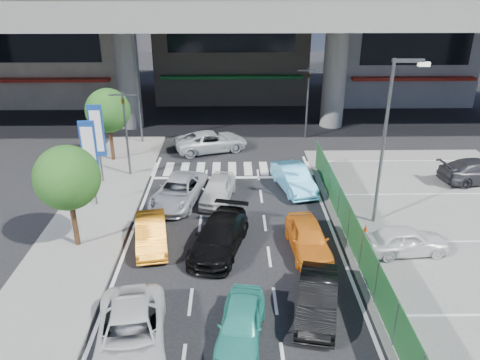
{
  "coord_description": "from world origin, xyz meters",
  "views": [
    {
      "loc": [
        0.02,
        -14.26,
        11.4
      ],
      "look_at": [
        0.39,
        6.67,
        2.05
      ],
      "focal_mm": 35.0,
      "sensor_mm": 36.0,
      "label": 1
    }
  ],
  "objects_px": {
    "signboard_far": "(97,133)",
    "parked_sedan_dgrey": "(479,171)",
    "street_lamp_right": "(389,130)",
    "signboard_near": "(90,152)",
    "street_lamp_left": "(139,77)",
    "parked_sedan_white": "(405,240)",
    "traffic_cone": "(365,231)",
    "taxi_teal_mid": "(241,323)",
    "hatch_black_mid_right": "(317,299)",
    "kei_truck_front_right": "(294,178)",
    "tree_near": "(67,178)",
    "sedan_black_mid": "(219,236)",
    "wagon_silver_front_left": "(179,191)",
    "traffic_light_right": "(308,85)",
    "tree_far": "(108,111)",
    "sedan_white_mid_left": "(131,334)",
    "taxi_orange_left": "(151,233)",
    "crossing_wagon_silver": "(211,141)",
    "traffic_light_left": "(124,113)",
    "sedan_white_front_mid": "(218,189)",
    "taxi_orange_right": "(308,238)"
  },
  "relations": [
    {
      "from": "signboard_far",
      "to": "parked_sedan_dgrey",
      "type": "relative_size",
      "value": 1.0
    },
    {
      "from": "street_lamp_right",
      "to": "signboard_near",
      "type": "bearing_deg",
      "value": 172.1
    },
    {
      "from": "street_lamp_left",
      "to": "parked_sedan_white",
      "type": "height_order",
      "value": "street_lamp_left"
    },
    {
      "from": "traffic_cone",
      "to": "signboard_far",
      "type": "bearing_deg",
      "value": 154.51
    },
    {
      "from": "street_lamp_right",
      "to": "taxi_teal_mid",
      "type": "relative_size",
      "value": 2.2
    },
    {
      "from": "hatch_black_mid_right",
      "to": "kei_truck_front_right",
      "type": "height_order",
      "value": "kei_truck_front_right"
    },
    {
      "from": "tree_near",
      "to": "sedan_black_mid",
      "type": "relative_size",
      "value": 1.01
    },
    {
      "from": "wagon_silver_front_left",
      "to": "taxi_teal_mid",
      "type": "bearing_deg",
      "value": -59.17
    },
    {
      "from": "traffic_light_right",
      "to": "wagon_silver_front_left",
      "type": "height_order",
      "value": "traffic_light_right"
    },
    {
      "from": "tree_far",
      "to": "kei_truck_front_right",
      "type": "distance_m",
      "value": 12.48
    },
    {
      "from": "sedan_black_mid",
      "to": "parked_sedan_dgrey",
      "type": "height_order",
      "value": "parked_sedan_dgrey"
    },
    {
      "from": "tree_near",
      "to": "parked_sedan_dgrey",
      "type": "xyz_separation_m",
      "value": [
        21.42,
        6.64,
        -2.64
      ]
    },
    {
      "from": "signboard_near",
      "to": "sedan_white_mid_left",
      "type": "height_order",
      "value": "signboard_near"
    },
    {
      "from": "sedan_black_mid",
      "to": "tree_far",
      "type": "bearing_deg",
      "value": 137.8
    },
    {
      "from": "hatch_black_mid_right",
      "to": "taxi_orange_left",
      "type": "height_order",
      "value": "hatch_black_mid_right"
    },
    {
      "from": "street_lamp_right",
      "to": "hatch_black_mid_right",
      "type": "xyz_separation_m",
      "value": [
        -4.13,
        -6.71,
        -4.12
      ]
    },
    {
      "from": "traffic_light_right",
      "to": "signboard_near",
      "type": "bearing_deg",
      "value": -139.09
    },
    {
      "from": "taxi_teal_mid",
      "to": "parked_sedan_white",
      "type": "bearing_deg",
      "value": 43.44
    },
    {
      "from": "tree_far",
      "to": "parked_sedan_dgrey",
      "type": "height_order",
      "value": "tree_far"
    },
    {
      "from": "hatch_black_mid_right",
      "to": "kei_truck_front_right",
      "type": "distance_m",
      "value": 10.61
    },
    {
      "from": "traffic_light_right",
      "to": "crossing_wagon_silver",
      "type": "relative_size",
      "value": 1.04
    },
    {
      "from": "signboard_far",
      "to": "parked_sedan_dgrey",
      "type": "height_order",
      "value": "signboard_far"
    },
    {
      "from": "kei_truck_front_right",
      "to": "crossing_wagon_silver",
      "type": "height_order",
      "value": "crossing_wagon_silver"
    },
    {
      "from": "street_lamp_left",
      "to": "wagon_silver_front_left",
      "type": "height_order",
      "value": "street_lamp_left"
    },
    {
      "from": "traffic_light_left",
      "to": "sedan_white_front_mid",
      "type": "bearing_deg",
      "value": -32.22
    },
    {
      "from": "wagon_silver_front_left",
      "to": "traffic_cone",
      "type": "bearing_deg",
      "value": -9.65
    },
    {
      "from": "taxi_orange_right",
      "to": "wagon_silver_front_left",
      "type": "distance_m",
      "value": 7.93
    },
    {
      "from": "kei_truck_front_right",
      "to": "street_lamp_right",
      "type": "bearing_deg",
      "value": -60.06
    },
    {
      "from": "sedan_black_mid",
      "to": "signboard_near",
      "type": "bearing_deg",
      "value": 160.79
    },
    {
      "from": "signboard_near",
      "to": "tree_far",
      "type": "distance_m",
      "value": 6.54
    },
    {
      "from": "signboard_far",
      "to": "sedan_white_front_mid",
      "type": "height_order",
      "value": "signboard_far"
    },
    {
      "from": "parked_sedan_dgrey",
      "to": "sedan_white_front_mid",
      "type": "bearing_deg",
      "value": 88.7
    },
    {
      "from": "tree_near",
      "to": "taxi_orange_left",
      "type": "bearing_deg",
      "value": 0.34
    },
    {
      "from": "signboard_near",
      "to": "sedan_white_mid_left",
      "type": "distance_m",
      "value": 11.39
    },
    {
      "from": "traffic_light_right",
      "to": "wagon_silver_front_left",
      "type": "relative_size",
      "value": 1.1
    },
    {
      "from": "traffic_cone",
      "to": "parked_sedan_dgrey",
      "type": "bearing_deg",
      "value": 36.93
    },
    {
      "from": "sedan_black_mid",
      "to": "parked_sedan_dgrey",
      "type": "distance_m",
      "value": 16.57
    },
    {
      "from": "signboard_near",
      "to": "kei_truck_front_right",
      "type": "bearing_deg",
      "value": 10.07
    },
    {
      "from": "traffic_light_left",
      "to": "street_lamp_right",
      "type": "bearing_deg",
      "value": -24.16
    },
    {
      "from": "taxi_teal_mid",
      "to": "taxi_orange_right",
      "type": "relative_size",
      "value": 0.92
    },
    {
      "from": "kei_truck_front_right",
      "to": "wagon_silver_front_left",
      "type": "bearing_deg",
      "value": -179.96
    },
    {
      "from": "signboard_far",
      "to": "sedan_white_mid_left",
      "type": "distance_m",
      "value": 14.3
    },
    {
      "from": "traffic_light_right",
      "to": "street_lamp_right",
      "type": "relative_size",
      "value": 0.65
    },
    {
      "from": "taxi_orange_left",
      "to": "sedan_black_mid",
      "type": "relative_size",
      "value": 0.8
    },
    {
      "from": "tree_far",
      "to": "traffic_cone",
      "type": "relative_size",
      "value": 6.7
    },
    {
      "from": "wagon_silver_front_left",
      "to": "parked_sedan_white",
      "type": "height_order",
      "value": "parked_sedan_white"
    },
    {
      "from": "wagon_silver_front_left",
      "to": "parked_sedan_dgrey",
      "type": "relative_size",
      "value": 1.0
    },
    {
      "from": "signboard_far",
      "to": "sedan_black_mid",
      "type": "height_order",
      "value": "signboard_far"
    },
    {
      "from": "wagon_silver_front_left",
      "to": "signboard_far",
      "type": "bearing_deg",
      "value": 164.68
    },
    {
      "from": "traffic_light_left",
      "to": "tree_near",
      "type": "distance_m",
      "value": 8.06
    }
  ]
}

